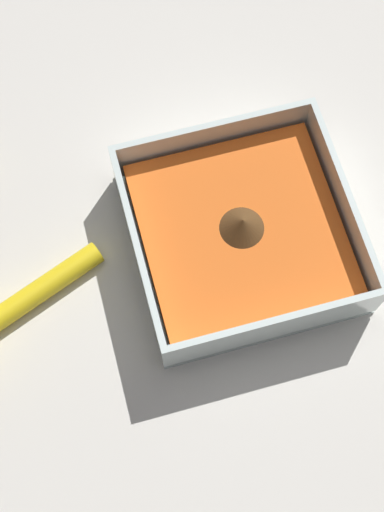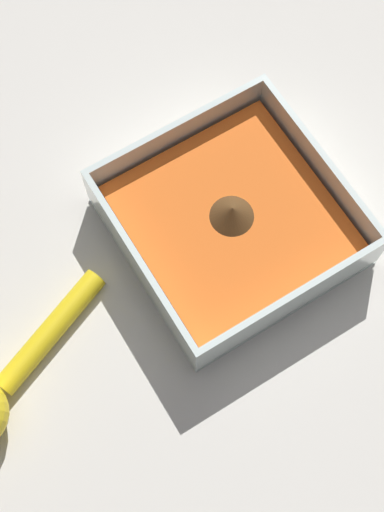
{
  "view_description": "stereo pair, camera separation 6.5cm",
  "coord_description": "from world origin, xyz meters",
  "views": [
    {
      "loc": [
        -0.15,
        -0.21,
        0.64
      ],
      "look_at": [
        -0.08,
        0.01,
        0.03
      ],
      "focal_mm": 50.0,
      "sensor_mm": 36.0,
      "label": 1
    },
    {
      "loc": [
        -0.2,
        -0.19,
        0.64
      ],
      "look_at": [
        -0.08,
        0.01,
        0.03
      ],
      "focal_mm": 50.0,
      "sensor_mm": 36.0,
      "label": 2
    }
  ],
  "objects": [
    {
      "name": "ground_plane",
      "position": [
        0.0,
        0.0,
        0.0
      ],
      "size": [
        4.0,
        4.0,
        0.0
      ],
      "primitive_type": "plane",
      "color": "beige"
    },
    {
      "name": "square_dish",
      "position": [
        -0.03,
        0.02,
        0.02
      ],
      "size": [
        0.2,
        0.2,
        0.06
      ],
      "color": "silver",
      "rests_on": "ground_plane"
    }
  ]
}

